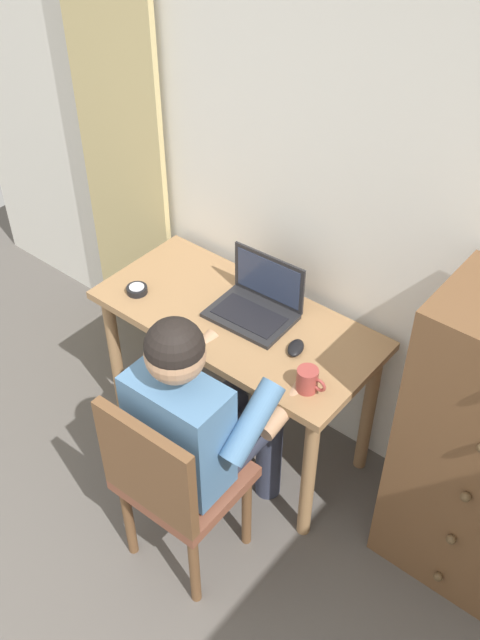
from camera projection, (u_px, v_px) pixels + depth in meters
wall_back at (350, 196)px, 2.67m from camera, size 4.80×0.05×2.50m
curtain_panel at (121, 142)px, 3.28m from camera, size 0.54×0.03×2.25m
desk at (237, 338)px, 3.00m from camera, size 1.21×0.56×0.75m
chair at (172, 481)px, 2.58m from camera, size 0.43×0.41×0.90m
person_seated at (203, 417)px, 2.57m from camera, size 0.54×0.59×1.22m
laptop at (257, 303)px, 2.90m from camera, size 0.35×0.26×0.24m
computer_mouse at (296, 348)px, 2.75m from camera, size 0.09×0.11×0.03m
desk_clock at (137, 290)px, 3.03m from camera, size 0.09×0.09×0.03m
coffee_mug at (308, 380)px, 2.57m from camera, size 0.12×0.08×0.09m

